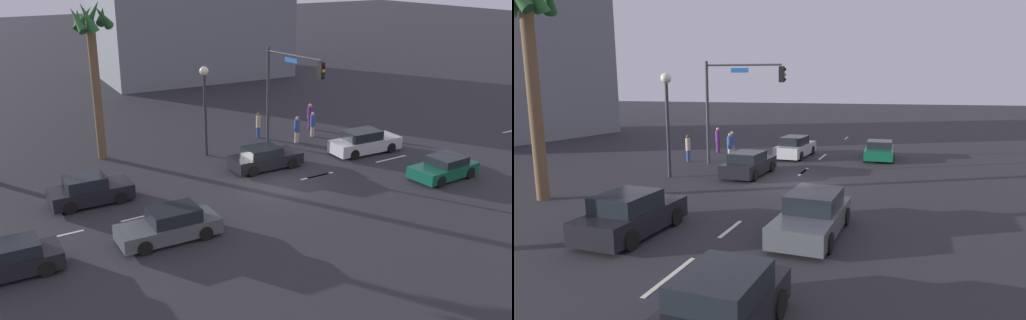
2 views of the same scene
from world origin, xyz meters
The scene contains 20 objects.
ground_plane centered at (0.00, 0.00, 0.00)m, with size 220.00×220.00×0.00m, color #28282D.
lane_stripe_1 centered at (-11.72, 0.00, 0.01)m, with size 2.45×0.14×0.01m, color silver.
lane_stripe_2 centered at (-7.83, 0.00, 0.01)m, with size 1.85×0.14×0.01m, color silver.
lane_stripe_3 centered at (2.61, 0.00, 0.01)m, with size 1.95×0.14×0.01m, color silver.
lane_stripe_4 centered at (2.97, 0.00, 0.01)m, with size 1.81×0.14×0.01m, color silver.
lane_stripe_5 centered at (8.46, 0.00, 0.01)m, with size 2.47×0.14×0.01m, color silver.
lane_stripe_6 centered at (20.33, 0.00, 0.01)m, with size 2.23×0.14×0.01m, color silver.
car_0 centered at (-13.93, -2.40, 0.63)m, with size 4.00×1.95×1.35m.
car_1 centered at (0.90, 2.67, 0.62)m, with size 4.28×1.99×1.34m.
car_2 centered at (-7.43, -2.81, 0.65)m, with size 4.53×2.05×1.42m.
car_3 centered at (7.84, 1.83, 0.68)m, with size 4.74×2.02×1.48m.
car_4 centered at (8.71, -3.86, 0.59)m, with size 4.03×2.09×1.25m.
car_5 centered at (-9.34, 2.90, 0.67)m, with size 4.08×1.97×1.46m.
traffic_signal centered at (3.72, 4.80, 4.37)m, with size 0.90×5.08×6.45m.
streetlamp centered at (-0.99, 6.57, 3.98)m, with size 0.56×0.56×5.61m.
pedestrian_0 centered at (3.73, 8.05, 0.95)m, with size 0.38×0.38×1.78m.
pedestrian_1 centered at (5.37, 5.77, 0.95)m, with size 0.52×0.52×1.81m.
pedestrian_2 centered at (8.00, 7.90, 1.00)m, with size 0.47×0.47×1.90m.
pedestrian_3 centered at (7.09, 6.34, 0.92)m, with size 0.45×0.45×1.75m.
palm_tree_0 centered at (-6.78, 9.36, 6.82)m, with size 2.67×2.72×9.52m.
Camera 2 is at (-20.69, -5.68, 4.84)m, focal length 29.61 mm.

